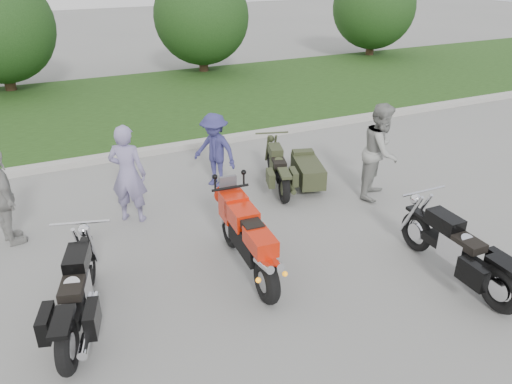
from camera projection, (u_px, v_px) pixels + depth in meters
name	position (u px, v px, depth m)	size (l,w,h in m)	color
ground	(256.00, 291.00, 7.33)	(80.00, 80.00, 0.00)	gray
curb	(153.00, 151.00, 12.18)	(60.00, 0.30, 0.15)	#A9A69F
grass_strip	(119.00, 107.00, 15.56)	(60.00, 8.00, 0.14)	#315B1F
tree_mid_right	(201.00, 16.00, 18.87)	(3.60, 3.60, 4.00)	#3F2B1C
tree_far_right	(374.00, 7.00, 21.89)	(3.60, 3.60, 4.00)	#3F2B1C
sportbike_red	(248.00, 238.00, 7.47)	(0.44, 2.25, 1.07)	black
cruiser_left	(77.00, 299.00, 6.43)	(0.79, 2.31, 0.91)	black
cruiser_right	(461.00, 254.00, 7.36)	(0.40, 2.40, 0.92)	black
cruiser_sidecar	(296.00, 171.00, 10.34)	(1.36, 2.02, 0.80)	black
person_stripe	(128.00, 174.00, 8.87)	(0.67, 0.44, 1.83)	#847CA9
person_grey	(381.00, 151.00, 9.76)	(0.93, 0.72, 1.91)	gray
person_denim	(215.00, 150.00, 10.27)	(1.01, 0.58, 1.57)	navy
person_back	(3.00, 197.00, 8.16)	(1.01, 0.42, 1.72)	gray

